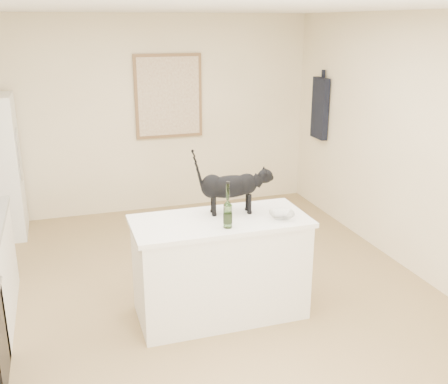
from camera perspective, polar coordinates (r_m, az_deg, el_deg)
floor at (r=4.98m, az=-2.22°, el=-12.01°), size 5.50×5.50×0.00m
ceiling at (r=4.31m, az=-2.66°, el=19.48°), size 5.50×5.50×0.00m
wall_back at (r=7.10m, az=-8.42°, el=8.18°), size 4.50×0.00×4.50m
wall_front at (r=2.16m, az=18.29°, el=-16.33°), size 4.50×0.00×4.50m
wall_right at (r=5.49m, az=20.91°, el=4.32°), size 0.00×5.50×5.50m
island_base at (r=4.63m, az=-0.40°, el=-8.40°), size 1.44×0.67×0.86m
island_top at (r=4.45m, az=-0.42°, el=-3.19°), size 1.50×0.70×0.04m
artwork_frame at (r=7.09m, az=-6.04°, el=10.30°), size 0.90×0.03×1.10m
artwork_canvas at (r=7.07m, az=-6.01°, el=10.28°), size 0.82×0.00×1.02m
hanging_garment at (r=7.13m, az=10.40°, el=8.93°), size 0.08×0.34×0.80m
black_cat at (r=4.51m, az=0.65°, el=0.29°), size 0.64×0.27×0.43m
wine_bottle at (r=4.20m, az=0.41°, el=-1.72°), size 0.09×0.09×0.34m
glass_bowl at (r=4.47m, az=6.29°, el=-2.55°), size 0.26×0.26×0.05m
fridge_paper at (r=6.70m, az=-21.58°, el=5.80°), size 0.02×0.14×0.17m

